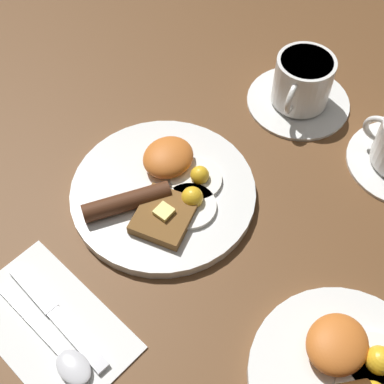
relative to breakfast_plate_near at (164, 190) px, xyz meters
The scene contains 7 objects.
ground_plane 0.01m from the breakfast_plate_near, 44.62° to the right, with size 3.00×3.00×0.00m, color brown.
breakfast_plate_near is the anchor object (origin of this frame).
breakfast_plate_far 0.30m from the breakfast_plate_near, 78.70° to the left, with size 0.20×0.20×0.05m.
teacup_near 0.25m from the breakfast_plate_near, behind, with size 0.15×0.15×0.08m.
napkin 0.21m from the breakfast_plate_near, ahead, with size 0.11×0.19×0.01m, color white.
knife 0.20m from the breakfast_plate_near, ahead, with size 0.03×0.17×0.01m.
spoon 0.23m from the breakfast_plate_near, 13.86° to the left, with size 0.03×0.16×0.01m.
Camera 1 is at (0.28, 0.28, 0.57)m, focal length 50.00 mm.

